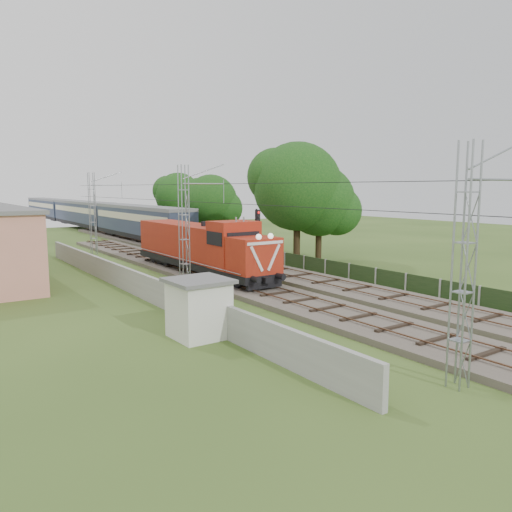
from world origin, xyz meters
TOP-DOWN VIEW (x-y plane):
  - ground at (0.00, 0.00)m, footprint 140.00×140.00m
  - track_main at (0.00, 7.00)m, footprint 4.20×70.00m
  - track_side at (5.00, 20.00)m, footprint 4.20×80.00m
  - catenary at (-2.95, 12.00)m, footprint 3.31×70.00m
  - boundary_wall at (-6.50, 12.00)m, footprint 0.25×40.00m
  - fence at (8.00, 3.00)m, footprint 0.12×32.00m
  - locomotive at (0.00, 15.32)m, footprint 2.93×16.71m
  - coach_rake at (5.00, 64.56)m, footprint 3.26×72.74m
  - signal_post at (3.22, 12.68)m, footprint 0.54×0.43m
  - relay_hut at (-7.40, 1.77)m, footprint 2.59×2.59m
  - tree_a at (10.41, 16.81)m, footprint 8.10×7.71m
  - tree_b at (12.35, 16.14)m, footprint 6.58×6.27m
  - tree_c at (10.15, 31.74)m, footprint 6.19×5.89m
  - tree_d at (13.01, 45.97)m, footprint 6.65×6.33m

SIDE VIEW (x-z plane):
  - ground at x=0.00m, z-range 0.00..0.00m
  - track_main at x=0.00m, z-range -0.04..0.41m
  - track_side at x=5.00m, z-range -0.04..0.41m
  - fence at x=8.00m, z-range 0.00..1.20m
  - boundary_wall at x=-6.50m, z-range 0.00..1.50m
  - relay_hut at x=-7.40m, z-range 0.01..2.63m
  - locomotive at x=0.00m, z-range 0.08..4.32m
  - coach_rake at x=5.00m, z-range 0.79..4.56m
  - signal_post at x=3.22m, z-range 0.94..5.95m
  - catenary at x=-2.95m, z-range 0.05..8.05m
  - tree_c at x=10.15m, z-range 0.99..9.01m
  - tree_b at x=12.35m, z-range 1.06..9.59m
  - tree_d at x=13.01m, z-range 1.07..9.69m
  - tree_a at x=10.41m, z-range 1.30..11.80m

